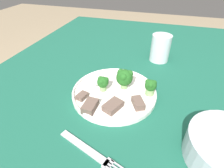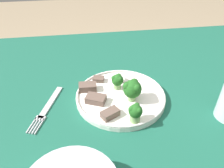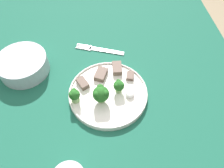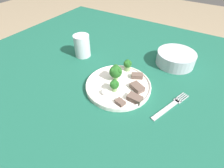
# 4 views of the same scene
# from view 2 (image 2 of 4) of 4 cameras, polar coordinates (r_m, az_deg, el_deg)

# --- Properties ---
(table) EXTENTS (1.37, 1.11, 0.75)m
(table) POSITION_cam_2_polar(r_m,az_deg,el_deg) (0.60, 7.47, -15.77)
(table) COLOR #195642
(table) RESTS_ON ground_plane
(dinner_plate) EXTENTS (0.24, 0.24, 0.02)m
(dinner_plate) POSITION_cam_2_polar(r_m,az_deg,el_deg) (0.59, 2.24, -3.18)
(dinner_plate) COLOR white
(dinner_plate) RESTS_ON table
(fork) EXTENTS (0.08, 0.17, 0.00)m
(fork) POSITION_cam_2_polar(r_m,az_deg,el_deg) (0.59, -16.56, -5.90)
(fork) COLOR #B2B2B7
(fork) RESTS_ON table
(broccoli_floret_near_rim_left) EXTENTS (0.05, 0.05, 0.06)m
(broccoli_floret_near_rim_left) POSITION_cam_2_polar(r_m,az_deg,el_deg) (0.55, 5.34, -1.22)
(broccoli_floret_near_rim_left) COLOR #7FA866
(broccoli_floret_near_rim_left) RESTS_ON dinner_plate
(broccoli_floret_center_left) EXTENTS (0.03, 0.03, 0.05)m
(broccoli_floret_center_left) POSITION_cam_2_polar(r_m,az_deg,el_deg) (0.50, 6.12, -7.24)
(broccoli_floret_center_left) COLOR #7FA866
(broccoli_floret_center_left) RESTS_ON dinner_plate
(broccoli_floret_back_left) EXTENTS (0.03, 0.03, 0.04)m
(broccoli_floret_back_left) POSITION_cam_2_polar(r_m,az_deg,el_deg) (0.60, 1.45, 0.96)
(broccoli_floret_back_left) COLOR #7FA866
(broccoli_floret_back_left) RESTS_ON dinner_plate
(meat_slice_front_slice) EXTENTS (0.06, 0.05, 0.02)m
(meat_slice_front_slice) POSITION_cam_2_polar(r_m,az_deg,el_deg) (0.56, -4.25, -3.93)
(meat_slice_front_slice) COLOR brown
(meat_slice_front_slice) RESTS_ON dinner_plate
(meat_slice_middle_slice) EXTENTS (0.04, 0.03, 0.01)m
(meat_slice_middle_slice) POSITION_cam_2_polar(r_m,az_deg,el_deg) (0.64, -3.56, 1.28)
(meat_slice_middle_slice) COLOR brown
(meat_slice_middle_slice) RESTS_ON dinner_plate
(meat_slice_rear_slice) EXTENTS (0.05, 0.04, 0.02)m
(meat_slice_rear_slice) POSITION_cam_2_polar(r_m,az_deg,el_deg) (0.52, -0.48, -7.74)
(meat_slice_rear_slice) COLOR brown
(meat_slice_rear_slice) RESTS_ON dinner_plate
(meat_slice_edge_slice) EXTENTS (0.05, 0.03, 0.02)m
(meat_slice_edge_slice) POSITION_cam_2_polar(r_m,az_deg,el_deg) (0.60, -6.37, -0.76)
(meat_slice_edge_slice) COLOR brown
(meat_slice_edge_slice) RESTS_ON dinner_plate
(sauce_dollop) EXTENTS (0.03, 0.03, 0.02)m
(sauce_dollop) POSITION_cam_2_polar(r_m,az_deg,el_deg) (0.63, 2.60, 1.33)
(sauce_dollop) COLOR white
(sauce_dollop) RESTS_ON dinner_plate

